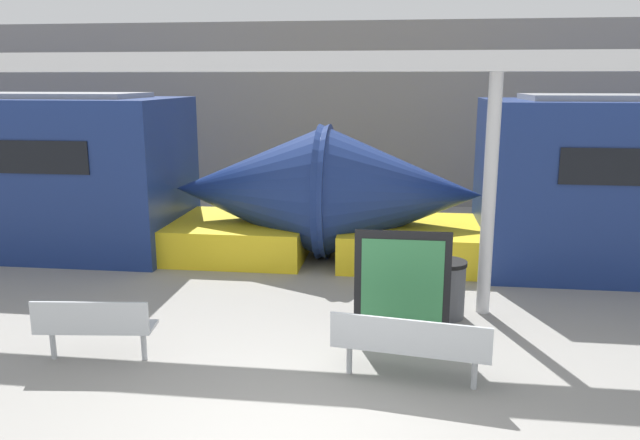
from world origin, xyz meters
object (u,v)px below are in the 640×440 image
at_px(bench_near, 410,343).
at_px(bench_far, 94,324).
at_px(trash_bin, 446,289).
at_px(poster_board, 402,286).
at_px(support_column_near, 489,197).

height_order(bench_near, bench_far, same).
bearing_deg(bench_far, bench_near, -7.49).
bearing_deg(trash_bin, bench_near, -104.15).
bearing_deg(poster_board, support_column_near, 44.61).
bearing_deg(trash_bin, support_column_near, 24.12).
xyz_separation_m(bench_near, poster_board, (-0.10, 1.24, 0.27)).
xyz_separation_m(trash_bin, poster_board, (-0.66, -0.96, 0.34)).
bearing_deg(bench_far, support_column_near, 19.11).
bearing_deg(bench_near, bench_far, -172.78).
height_order(bench_far, trash_bin, trash_bin).
distance_m(bench_near, poster_board, 1.27).
distance_m(trash_bin, poster_board, 1.21).
bearing_deg(poster_board, trash_bin, 55.69).
xyz_separation_m(bench_near, trash_bin, (0.55, 2.20, -0.07)).
bearing_deg(trash_bin, bench_far, -154.53).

